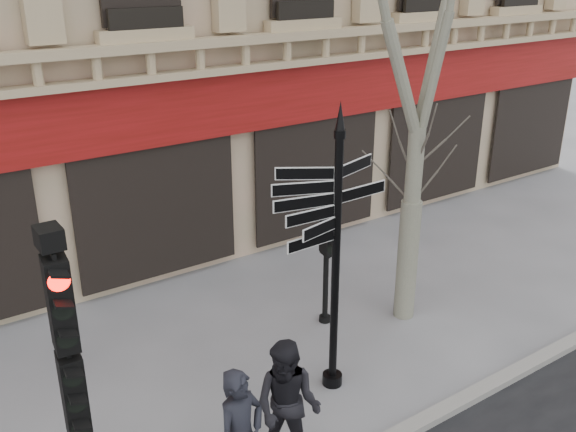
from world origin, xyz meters
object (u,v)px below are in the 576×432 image
at_px(traffic_signal_main, 68,361).
at_px(fingerpost, 338,205).
at_px(traffic_signal_secondary, 327,245).
at_px(pedestrian_b, 288,407).

bearing_deg(traffic_signal_main, fingerpost, 17.41).
bearing_deg(fingerpost, traffic_signal_main, -160.81).
relative_size(fingerpost, traffic_signal_secondary, 2.02).
bearing_deg(traffic_signal_secondary, traffic_signal_main, -145.57).
distance_m(traffic_signal_secondary, pedestrian_b, 3.78).
relative_size(fingerpost, pedestrian_b, 2.43).
height_order(traffic_signal_main, traffic_signal_secondary, traffic_signal_main).
relative_size(fingerpost, traffic_signal_main, 1.14).
height_order(traffic_signal_secondary, pedestrian_b, traffic_signal_secondary).
relative_size(traffic_signal_main, pedestrian_b, 2.13).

